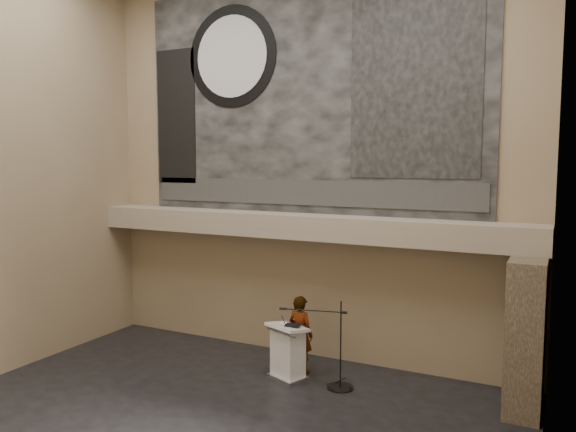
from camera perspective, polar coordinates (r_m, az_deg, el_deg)
The scene contains 18 objects.
floor at distance 9.88m, azimuth -8.92°, elevation -20.58°, with size 10.00×10.00×0.00m, color black.
wall_back at distance 12.32m, azimuth 1.67°, elevation 5.20°, with size 10.00×0.02×8.50m, color #8D7659.
wall_right at distance 7.17m, azimuth 25.12°, elevation 4.24°, with size 0.02×8.00×8.50m, color #8D7659.
soffit at distance 12.04m, azimuth 0.85°, elevation -1.01°, with size 10.00×0.80×0.50m, color gray.
sprinkler_left at distance 12.81m, azimuth -5.71°, elevation -1.89°, with size 0.04×0.04×0.06m, color #B2893D.
sprinkler_right at distance 11.34m, azimuth 9.43°, elevation -2.94°, with size 0.04×0.04×0.06m, color #B2893D.
banner at distance 12.36m, azimuth 1.63°, elevation 11.93°, with size 8.00×0.05×5.00m, color black.
banner_text_strip at distance 12.28m, azimuth 1.53°, elevation 2.40°, with size 7.76×0.02×0.55m, color #2D2D2D.
banner_clock_rim at distance 13.32m, azimuth -5.74°, elevation 15.81°, with size 2.30×2.30×0.02m, color black.
banner_clock_face at distance 13.31m, azimuth -5.79°, elevation 15.82°, with size 1.84×1.84×0.02m, color silver.
banner_building_print at distance 11.53m, azimuth 12.70°, elevation 12.74°, with size 2.60×0.02×3.60m, color black.
banner_brick_print at distance 14.08m, azimuth -11.28°, elevation 9.85°, with size 1.10×0.02×3.20m, color black.
stone_pier at distance 10.77m, azimuth 23.03°, elevation -11.00°, with size 0.60×1.40×2.70m, color #46392B.
lectern at distance 11.48m, azimuth -0.03°, elevation -13.67°, with size 0.93×0.80×1.14m.
binder at distance 11.24m, azimuth 0.47°, elevation -11.06°, with size 0.28×0.23×0.04m, color black.
papers at distance 11.36m, azimuth -0.58°, elevation -10.95°, with size 0.23×0.32×0.01m, color silver.
speaker_person at distance 11.77m, azimuth 1.28°, elevation -11.90°, with size 0.58×0.38×1.60m, color white.
mic_stand at distance 11.22m, azimuth 5.13°, elevation -15.80°, with size 1.42×0.55×1.70m.
Camera 1 is at (5.20, -7.17, 4.38)m, focal length 35.00 mm.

